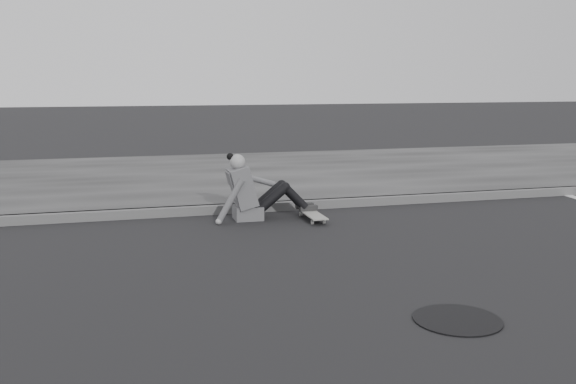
# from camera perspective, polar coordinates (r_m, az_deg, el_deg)

# --- Properties ---
(ground) EXTENTS (80.00, 80.00, 0.00)m
(ground) POSITION_cam_1_polar(r_m,az_deg,el_deg) (6.42, 0.72, -6.33)
(ground) COLOR black
(ground) RESTS_ON ground
(curb) EXTENTS (24.00, 0.16, 0.12)m
(curb) POSITION_cam_1_polar(r_m,az_deg,el_deg) (8.85, -3.85, -1.41)
(curb) COLOR #4F4F4F
(curb) RESTS_ON ground
(sidewalk) EXTENTS (24.00, 6.00, 0.12)m
(sidewalk) POSITION_cam_1_polar(r_m,az_deg,el_deg) (11.78, -6.74, 1.39)
(sidewalk) COLOR #323232
(sidewalk) RESTS_ON ground
(manhole) EXTENTS (0.67, 0.67, 0.01)m
(manhole) POSITION_cam_1_polar(r_m,az_deg,el_deg) (5.12, 14.82, -10.92)
(manhole) COLOR black
(manhole) RESTS_ON ground
(skateboard) EXTENTS (0.20, 0.78, 0.09)m
(skateboard) POSITION_cam_1_polar(r_m,az_deg,el_deg) (8.35, 2.15, -2.00)
(skateboard) COLOR #A6A6A1
(skateboard) RESTS_ON ground
(seated_woman) EXTENTS (1.38, 0.46, 0.88)m
(seated_woman) POSITION_cam_1_polar(r_m,az_deg,el_deg) (8.35, -3.16, 0.01)
(seated_woman) COLOR #515154
(seated_woman) RESTS_ON ground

